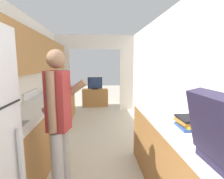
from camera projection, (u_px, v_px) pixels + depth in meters
name	position (u px, v px, depth m)	size (l,w,h in m)	color
wall_left	(19.00, 70.00, 2.82)	(0.38, 7.74, 2.50)	white
wall_right	(180.00, 85.00, 2.68)	(0.06, 7.74, 2.50)	white
wall_far_with_doorway	(95.00, 68.00, 5.78)	(2.95, 0.06, 2.50)	white
counter_left	(47.00, 120.00, 3.49)	(0.62, 4.26, 0.91)	#9E6B38
counter_right	(182.00, 165.00, 1.95)	(0.62, 2.34, 0.91)	#9E6B38
range_oven	(47.00, 119.00, 3.52)	(0.66, 0.72, 1.05)	white
person	(59.00, 124.00, 1.90)	(0.55, 0.43, 1.73)	#9E9E9E
book_stack	(189.00, 123.00, 1.83)	(0.24, 0.29, 0.11)	#2D4C99
tv_cabinet	(95.00, 97.00, 6.52)	(0.93, 0.42, 0.64)	#9E6B38
television	(95.00, 83.00, 6.39)	(0.53, 0.16, 0.44)	black
knife	(53.00, 93.00, 4.00)	(0.14, 0.33, 0.02)	#B7B7BC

